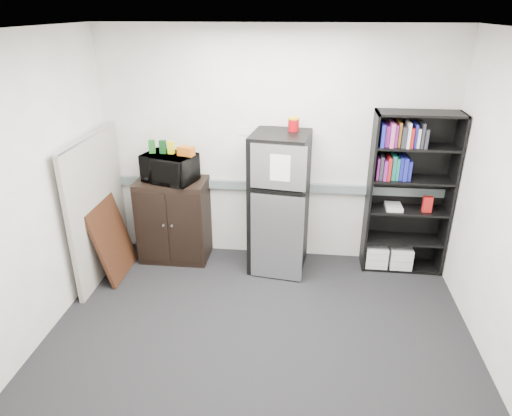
% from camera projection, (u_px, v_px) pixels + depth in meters
% --- Properties ---
extents(floor, '(4.00, 4.00, 0.00)m').
position_uv_depth(floor, '(257.00, 345.00, 4.20)').
color(floor, black).
rests_on(floor, ground).
extents(wall_back, '(4.00, 0.02, 2.70)m').
position_uv_depth(wall_back, '(274.00, 149.00, 5.24)').
color(wall_back, silver).
rests_on(wall_back, floor).
extents(wall_left, '(0.02, 3.50, 2.70)m').
position_uv_depth(wall_left, '(23.00, 200.00, 3.85)').
color(wall_left, silver).
rests_on(wall_left, floor).
extents(ceiling, '(4.00, 3.50, 0.02)m').
position_uv_depth(ceiling, '(258.00, 30.00, 3.10)').
color(ceiling, white).
rests_on(ceiling, wall_back).
extents(electrical_raceway, '(3.92, 0.05, 0.10)m').
position_uv_depth(electrical_raceway, '(273.00, 186.00, 5.39)').
color(electrical_raceway, slate).
rests_on(electrical_raceway, wall_back).
extents(wall_note, '(0.14, 0.00, 0.10)m').
position_uv_depth(wall_note, '(244.00, 131.00, 5.19)').
color(wall_note, white).
rests_on(wall_note, wall_back).
extents(bookshelf, '(0.90, 0.34, 1.85)m').
position_uv_depth(bookshelf, '(407.00, 191.00, 5.07)').
color(bookshelf, black).
rests_on(bookshelf, floor).
extents(cubicle_partition, '(0.06, 1.30, 1.62)m').
position_uv_depth(cubicle_partition, '(98.00, 208.00, 5.04)').
color(cubicle_partition, '#9C958A').
rests_on(cubicle_partition, floor).
extents(cabinet, '(0.80, 0.53, 1.01)m').
position_uv_depth(cabinet, '(174.00, 220.00, 5.47)').
color(cabinet, black).
rests_on(cabinet, floor).
extents(microwave, '(0.67, 0.55, 0.32)m').
position_uv_depth(microwave, '(170.00, 168.00, 5.19)').
color(microwave, black).
rests_on(microwave, cabinet).
extents(snack_box_a, '(0.08, 0.06, 0.15)m').
position_uv_depth(snack_box_a, '(152.00, 147.00, 5.15)').
color(snack_box_a, '#185719').
rests_on(snack_box_a, microwave).
extents(snack_box_b, '(0.07, 0.06, 0.15)m').
position_uv_depth(snack_box_b, '(163.00, 147.00, 5.13)').
color(snack_box_b, '#0D3A14').
rests_on(snack_box_b, microwave).
extents(snack_box_c, '(0.08, 0.06, 0.14)m').
position_uv_depth(snack_box_c, '(171.00, 148.00, 5.13)').
color(snack_box_c, yellow).
rests_on(snack_box_c, microwave).
extents(snack_bag, '(0.20, 0.14, 0.10)m').
position_uv_depth(snack_bag, '(186.00, 151.00, 5.07)').
color(snack_bag, '#BF5913').
rests_on(snack_bag, microwave).
extents(refrigerator, '(0.68, 0.71, 1.62)m').
position_uv_depth(refrigerator, '(279.00, 204.00, 5.15)').
color(refrigerator, black).
rests_on(refrigerator, floor).
extents(coffee_can, '(0.12, 0.12, 0.17)m').
position_uv_depth(coffee_can, '(294.00, 123.00, 4.89)').
color(coffee_can, '#9C070D').
rests_on(coffee_can, refrigerator).
extents(framed_poster, '(0.26, 0.69, 0.87)m').
position_uv_depth(framed_poster, '(112.00, 239.00, 5.15)').
color(framed_poster, black).
rests_on(framed_poster, floor).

